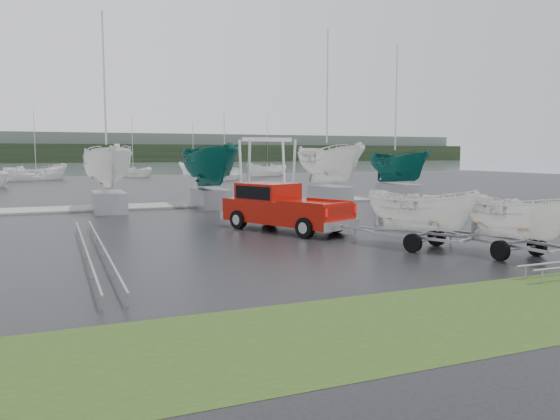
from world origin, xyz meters
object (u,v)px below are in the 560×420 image
Objects in this scene: trailer_parked at (517,179)px; boat_hoist at (267,161)px; pickup_truck at (280,206)px; trailer_hitched at (421,175)px.

trailer_parked is 1.06× the size of boat_hoist.
pickup_truck is 1.35× the size of trailer_hitched.
trailer_hitched is (2.60, -5.81, 1.44)m from pickup_truck.
trailer_parked is at bearing -78.59° from trailer_hitched.
boat_hoist reaches higher than pickup_truck.
boat_hoist is (-0.32, 19.88, 0.29)m from trailer_parked.
boat_hoist is (3.97, 11.71, 1.67)m from pickup_truck.
trailer_hitched is at bearing -90.00° from pickup_truck.
trailer_hitched is 17.57m from boat_hoist.
pickup_truck is at bearing 90.00° from trailer_hitched.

